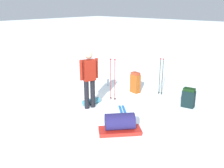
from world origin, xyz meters
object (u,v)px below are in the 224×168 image
sleeping_mat_rolled (91,101)px  thermos_bottle (108,83)px  ski_poles_planted_far (113,78)px  gear_sled (120,124)px  skier_standing (89,77)px  backpack_large_dark (188,98)px  ski_pair_near (125,118)px  ski_poles_planted_near (161,75)px  backpack_bright (135,83)px

sleeping_mat_rolled → thermos_bottle: thermos_bottle is taller
ski_poles_planted_far → sleeping_mat_rolled: (0.25, 0.71, -0.66)m
ski_poles_planted_far → gear_sled: bearing=135.9°
skier_standing → gear_sled: (-1.66, 0.61, -0.73)m
backpack_large_dark → ski_pair_near: bearing=64.8°
backpack_large_dark → ski_poles_planted_near: (1.21, -0.41, 0.41)m
backpack_large_dark → thermos_bottle: (3.17, 0.08, -0.16)m
ski_pair_near → gear_sled: (-0.40, 0.70, 0.21)m
ski_pair_near → gear_sled: 0.83m
ski_poles_planted_near → thermos_bottle: 2.10m
backpack_bright → skier_standing: bearing=84.9°
backpack_large_dark → ski_poles_planted_far: size_ratio=0.43×
backpack_bright → backpack_large_dark: bearing=179.7°
skier_standing → backpack_large_dark: (-2.16, -1.99, -0.67)m
ski_pair_near → ski_poles_planted_far: ski_poles_planted_far is taller
backpack_large_dark → backpack_bright: 1.98m
sleeping_mat_rolled → thermos_bottle: 1.90m
backpack_bright → ski_poles_planted_near: 0.93m
skier_standing → backpack_large_dark: size_ratio=2.90×
backpack_large_dark → sleeping_mat_rolled: (2.32, 1.78, -0.20)m
sleeping_mat_rolled → thermos_bottle: size_ratio=2.12×
backpack_bright → ski_poles_planted_far: bearing=85.2°
gear_sled → backpack_large_dark: bearing=-100.8°
gear_sled → skier_standing: bearing=-20.0°
ski_poles_planted_near → backpack_bright: bearing=27.8°
skier_standing → thermos_bottle: skier_standing is taller
ski_poles_planted_near → backpack_large_dark: bearing=161.2°
backpack_large_dark → thermos_bottle: backpack_large_dark is taller
ski_pair_near → ski_poles_planted_near: 2.43m
ski_poles_planted_far → sleeping_mat_rolled: bearing=70.7°
skier_standing → thermos_bottle: 2.32m
ski_pair_near → sleeping_mat_rolled: 1.44m
skier_standing → backpack_large_dark: bearing=-137.4°
ski_poles_planted_far → gear_sled: size_ratio=1.29×
ski_poles_planted_far → gear_sled: (-1.58, 1.53, -0.52)m
backpack_large_dark → gear_sled: 2.64m
ski_poles_planted_far → gear_sled: 2.26m
ski_pair_near → backpack_large_dark: (-0.89, -1.89, 0.27)m
backpack_bright → sleeping_mat_rolled: backpack_bright is taller
sleeping_mat_rolled → gear_sled: bearing=155.9°
ski_poles_planted_near → ski_poles_planted_far: ski_poles_planted_far is taller
ski_poles_planted_near → gear_sled: 3.13m
ski_poles_planted_far → thermos_bottle: size_ratio=5.19×
skier_standing → gear_sled: skier_standing is taller
ski_pair_near → ski_poles_planted_far: bearing=-35.0°
backpack_bright → gear_sled: bearing=119.7°
skier_standing → ski_poles_planted_far: 0.95m
ski_poles_planted_far → thermos_bottle: ski_poles_planted_far is taller
ski_poles_planted_near → sleeping_mat_rolled: (1.10, 2.19, -0.61)m
gear_sled → sleeping_mat_rolled: size_ratio=1.91×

